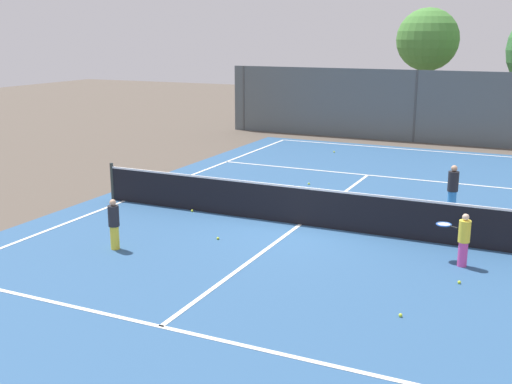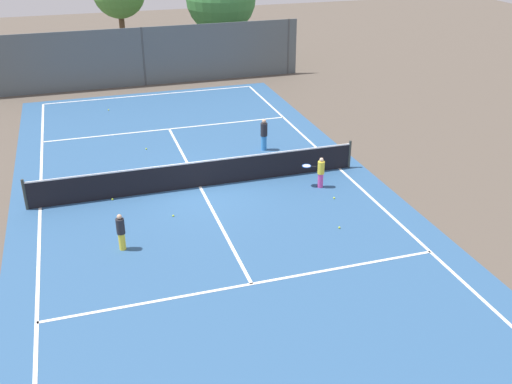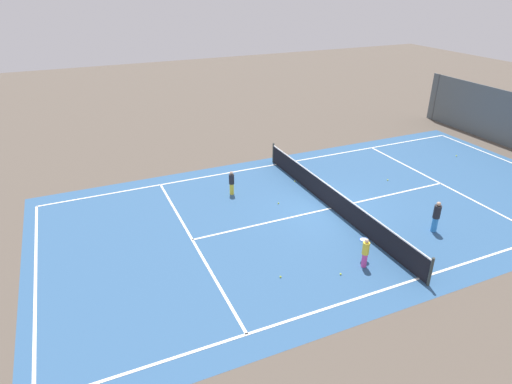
% 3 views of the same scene
% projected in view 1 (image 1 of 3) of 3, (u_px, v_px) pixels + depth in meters
% --- Properties ---
extents(ground_plane, '(80.00, 80.00, 0.00)m').
position_uv_depth(ground_plane, '(300.00, 225.00, 16.10)').
color(ground_plane, brown).
extents(court_surface, '(13.00, 25.00, 0.01)m').
position_uv_depth(court_surface, '(300.00, 225.00, 16.10)').
color(court_surface, '#2D5684').
rests_on(court_surface, ground_plane).
extents(tennis_net, '(11.90, 0.10, 1.10)m').
position_uv_depth(tennis_net, '(301.00, 205.00, 15.98)').
color(tennis_net, '#333833').
rests_on(tennis_net, ground_plane).
extents(perimeter_fence, '(18.00, 0.12, 3.20)m').
position_uv_depth(perimeter_fence, '(415.00, 106.00, 28.00)').
color(perimeter_fence, '#515B60').
rests_on(perimeter_fence, ground_plane).
extents(tree_1, '(3.16, 3.16, 6.03)m').
position_uv_depth(tree_1, '(428.00, 40.00, 31.96)').
color(tree_1, brown).
rests_on(tree_1, ground_plane).
extents(player_0, '(0.28, 0.28, 1.33)m').
position_uv_depth(player_0, '(453.00, 189.00, 16.95)').
color(player_0, '#388CD8').
rests_on(player_0, ground_plane).
extents(player_1, '(0.81, 0.59, 1.14)m').
position_uv_depth(player_1, '(462.00, 239.00, 13.12)').
color(player_1, '#D14799').
rests_on(player_1, ground_plane).
extents(player_2, '(0.25, 0.25, 1.17)m').
position_uv_depth(player_2, '(114.00, 224.00, 14.14)').
color(player_2, yellow).
rests_on(player_2, ground_plane).
extents(tennis_ball_0, '(0.07, 0.07, 0.07)m').
position_uv_depth(tennis_ball_0, '(459.00, 282.00, 12.29)').
color(tennis_ball_0, '#CCE533').
rests_on(tennis_ball_0, ground_plane).
extents(tennis_ball_1, '(0.07, 0.07, 0.07)m').
position_uv_depth(tennis_ball_1, '(218.00, 238.00, 14.93)').
color(tennis_ball_1, '#CCE533').
rests_on(tennis_ball_1, ground_plane).
extents(tennis_ball_2, '(0.07, 0.07, 0.07)m').
position_uv_depth(tennis_ball_2, '(400.00, 315.00, 10.85)').
color(tennis_ball_2, '#CCE533').
rests_on(tennis_ball_2, ground_plane).
extents(tennis_ball_3, '(0.07, 0.07, 0.07)m').
position_uv_depth(tennis_ball_3, '(309.00, 184.00, 20.35)').
color(tennis_ball_3, '#CCE533').
rests_on(tennis_ball_3, ground_plane).
extents(tennis_ball_4, '(0.07, 0.07, 0.07)m').
position_uv_depth(tennis_ball_4, '(334.00, 152.00, 25.84)').
color(tennis_ball_4, '#CCE533').
rests_on(tennis_ball_4, ground_plane).
extents(tennis_ball_5, '(0.07, 0.07, 0.07)m').
position_uv_depth(tennis_ball_5, '(192.00, 211.00, 17.25)').
color(tennis_ball_5, '#CCE533').
rests_on(tennis_ball_5, ground_plane).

